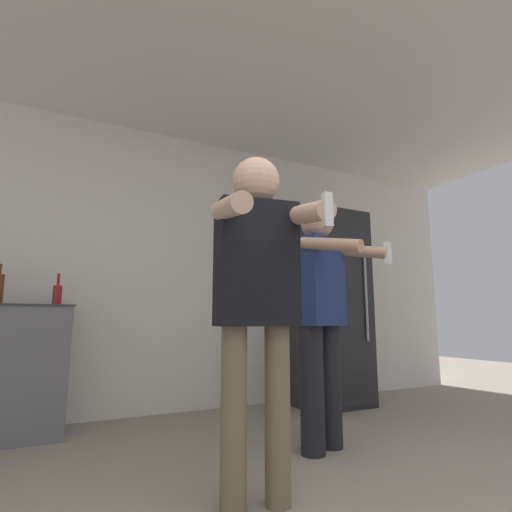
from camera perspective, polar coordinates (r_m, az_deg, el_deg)
The scene contains 6 objects.
wall_back at distance 3.76m, azimuth -12.38°, elevation -1.71°, with size 7.00×0.06×2.55m.
ceiling_slab at distance 2.93m, azimuth -2.99°, elevation 28.18°, with size 7.00×3.43×0.05m.
refrigerator at distance 4.06m, azimuth 9.83°, elevation -7.16°, with size 0.69×0.70×1.87m.
bottle_amber_bourbon at distance 3.36m, azimuth -26.53°, elevation -4.91°, with size 0.06×0.06×0.24m.
person_woman_foreground at distance 1.85m, azimuth 0.15°, elevation -3.97°, with size 0.50×0.56×1.58m.
person_man_side at distance 2.65m, azimuth 9.24°, elevation -7.72°, with size 0.54×0.62×1.56m.
Camera 1 is at (-0.93, -0.68, 0.80)m, focal length 28.00 mm.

